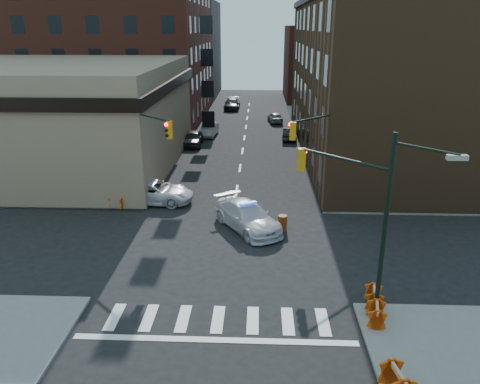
# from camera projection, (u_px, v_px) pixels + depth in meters

# --- Properties ---
(ground) EXTENTS (140.00, 140.00, 0.00)m
(ground) POSITION_uv_depth(u_px,v_px,m) (228.00, 249.00, 26.52)
(ground) COLOR black
(ground) RESTS_ON ground
(sidewalk_nw) EXTENTS (34.00, 54.50, 0.15)m
(sidewalk_nw) POSITION_uv_depth(u_px,v_px,m) (61.00, 127.00, 58.22)
(sidewalk_nw) COLOR gray
(sidewalk_nw) RESTS_ON ground
(sidewalk_ne) EXTENTS (34.00, 54.50, 0.15)m
(sidewalk_ne) POSITION_uv_depth(u_px,v_px,m) (436.00, 130.00, 56.42)
(sidewalk_ne) COLOR gray
(sidewalk_ne) RESTS_ON ground
(bank_building) EXTENTS (22.00, 22.00, 9.00)m
(bank_building) POSITION_uv_depth(u_px,v_px,m) (48.00, 115.00, 41.21)
(bank_building) COLOR #8C795C
(bank_building) RESTS_ON ground
(apartment_block) EXTENTS (25.00, 25.00, 24.00)m
(apartment_block) POSITION_uv_depth(u_px,v_px,m) (106.00, 25.00, 60.88)
(apartment_block) COLOR #5B271C
(apartment_block) RESTS_ON ground
(commercial_row_ne) EXTENTS (14.00, 34.00, 14.00)m
(commercial_row_ne) POSITION_uv_depth(u_px,v_px,m) (378.00, 80.00, 44.84)
(commercial_row_ne) COLOR #503520
(commercial_row_ne) RESTS_ON ground
(filler_nw) EXTENTS (20.00, 18.00, 16.00)m
(filler_nw) POSITION_uv_depth(u_px,v_px,m) (161.00, 49.00, 82.83)
(filler_nw) COLOR brown
(filler_nw) RESTS_ON ground
(filler_ne) EXTENTS (16.00, 16.00, 12.00)m
(filler_ne) POSITION_uv_depth(u_px,v_px,m) (333.00, 63.00, 78.56)
(filler_ne) COLOR #5B271C
(filler_ne) RESTS_ON ground
(signal_pole_se) EXTENTS (5.40, 5.27, 8.00)m
(signal_pole_se) POSITION_uv_depth(u_px,v_px,m) (363.00, 211.00, 19.54)
(signal_pole_se) COLOR black
(signal_pole_se) RESTS_ON sidewalk_se
(signal_pole_nw) EXTENTS (3.58, 3.67, 8.00)m
(signal_pole_nw) POSITION_uv_depth(u_px,v_px,m) (143.00, 150.00, 30.32)
(signal_pole_nw) COLOR black
(signal_pole_nw) RESTS_ON sidewalk_nw
(signal_pole_ne) EXTENTS (3.67, 3.58, 8.00)m
(signal_pole_ne) POSITION_uv_depth(u_px,v_px,m) (324.00, 152.00, 29.87)
(signal_pole_ne) COLOR black
(signal_pole_ne) RESTS_ON sidewalk_ne
(tree_ne_near) EXTENTS (3.00, 3.00, 4.85)m
(tree_ne_near) POSITION_uv_depth(u_px,v_px,m) (315.00, 110.00, 49.53)
(tree_ne_near) COLOR black
(tree_ne_near) RESTS_ON sidewalk_ne
(tree_ne_far) EXTENTS (3.00, 3.00, 4.85)m
(tree_ne_far) POSITION_uv_depth(u_px,v_px,m) (307.00, 99.00, 57.06)
(tree_ne_far) COLOR black
(tree_ne_far) RESTS_ON sidewalk_ne
(police_car) EXTENTS (4.90, 5.99, 1.63)m
(police_car) POSITION_uv_depth(u_px,v_px,m) (248.00, 217.00, 28.86)
(police_car) COLOR silver
(police_car) RESTS_ON ground
(pickup) EXTENTS (5.85, 3.05, 1.57)m
(pickup) POSITION_uv_depth(u_px,v_px,m) (153.00, 192.00, 33.24)
(pickup) COLOR silver
(pickup) RESTS_ON ground
(parked_car_wnear) EXTENTS (1.95, 4.61, 1.56)m
(parked_car_wnear) POSITION_uv_depth(u_px,v_px,m) (193.00, 138.00, 49.13)
(parked_car_wnear) COLOR black
(parked_car_wnear) RESTS_ON ground
(parked_car_wfar) EXTENTS (1.91, 4.58, 1.47)m
(parked_car_wfar) POSITION_uv_depth(u_px,v_px,m) (209.00, 130.00, 53.51)
(parked_car_wfar) COLOR gray
(parked_car_wfar) RESTS_ON ground
(parked_car_wdeep) EXTENTS (2.28, 5.52, 1.60)m
(parked_car_wdeep) POSITION_uv_depth(u_px,v_px,m) (232.00, 104.00, 70.66)
(parked_car_wdeep) COLOR black
(parked_car_wdeep) RESTS_ON ground
(parked_car_enear) EXTENTS (1.75, 4.12, 1.32)m
(parked_car_enear) POSITION_uv_depth(u_px,v_px,m) (289.00, 134.00, 51.74)
(parked_car_enear) COLOR black
(parked_car_enear) RESTS_ON ground
(parked_car_efar) EXTENTS (2.12, 4.20, 1.37)m
(parked_car_efar) POSITION_uv_depth(u_px,v_px,m) (275.00, 117.00, 61.05)
(parked_car_efar) COLOR gray
(parked_car_efar) RESTS_ON ground
(pedestrian_a) EXTENTS (0.70, 0.58, 1.65)m
(pedestrian_a) POSITION_uv_depth(u_px,v_px,m) (137.00, 195.00, 32.18)
(pedestrian_a) COLOR black
(pedestrian_a) RESTS_ON sidewalk_nw
(pedestrian_b) EXTENTS (1.00, 0.82, 1.89)m
(pedestrian_b) POSITION_uv_depth(u_px,v_px,m) (56.00, 192.00, 32.28)
(pedestrian_b) COLOR black
(pedestrian_b) RESTS_ON sidewalk_nw
(pedestrian_c) EXTENTS (1.07, 0.62, 1.72)m
(pedestrian_c) POSITION_uv_depth(u_px,v_px,m) (47.00, 193.00, 32.34)
(pedestrian_c) COLOR #1F222F
(pedestrian_c) RESTS_ON sidewalk_nw
(barrel_road) EXTENTS (0.71, 0.71, 0.99)m
(barrel_road) POSITION_uv_depth(u_px,v_px,m) (282.00, 223.00, 28.73)
(barrel_road) COLOR #EC4B0B
(barrel_road) RESTS_ON ground
(barrel_bank) EXTENTS (0.63, 0.63, 0.97)m
(barrel_bank) POSITION_uv_depth(u_px,v_px,m) (167.00, 190.00, 34.62)
(barrel_bank) COLOR red
(barrel_bank) RESTS_ON ground
(barricade_se_a) EXTENTS (0.78, 1.25, 0.88)m
(barricade_se_a) POSITION_uv_depth(u_px,v_px,m) (374.00, 297.00, 20.69)
(barricade_se_a) COLOR #D8530A
(barricade_se_a) RESTS_ON sidewalk_se
(barricade_se_b) EXTENTS (0.79, 1.24, 0.87)m
(barricade_se_b) POSITION_uv_depth(u_px,v_px,m) (377.00, 314.00, 19.47)
(barricade_se_b) COLOR #C95609
(barricade_se_b) RESTS_ON sidewalk_se
(barricade_se_c) EXTENTS (0.86, 1.40, 0.98)m
(barricade_se_c) POSITION_uv_depth(u_px,v_px,m) (397.00, 382.00, 15.70)
(barricade_se_c) COLOR red
(barricade_se_c) RESTS_ON sidewalk_se
(barricade_nw_a) EXTENTS (1.22, 0.81, 0.84)m
(barricade_nw_a) POSITION_uv_depth(u_px,v_px,m) (117.00, 202.00, 32.01)
(barricade_nw_a) COLOR red
(barricade_nw_a) RESTS_ON sidewalk_nw
(barricade_nw_b) EXTENTS (1.16, 0.69, 0.82)m
(barricade_nw_b) POSITION_uv_depth(u_px,v_px,m) (74.00, 200.00, 32.43)
(barricade_nw_b) COLOR red
(barricade_nw_b) RESTS_ON sidewalk_nw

